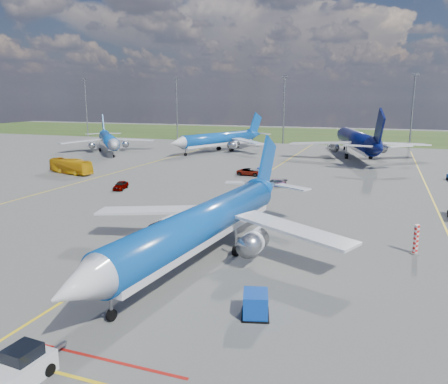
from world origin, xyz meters
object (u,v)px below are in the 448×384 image
(pushback_tug, at_px, (17,371))
(uld_container, at_px, (256,304))
(service_car_a, at_px, (121,185))
(bg_jet_nw, at_px, (109,152))
(apron_bus, at_px, (71,166))
(service_car_c, at_px, (274,183))
(bg_jet_nnw, at_px, (219,152))
(main_airliner, at_px, (203,259))
(bg_jet_n, at_px, (356,157))
(warning_post, at_px, (416,239))
(baggage_tug_c, at_px, (261,171))
(service_car_b, at_px, (250,172))

(pushback_tug, bearing_deg, uld_container, 53.52)
(service_car_a, bearing_deg, bg_jet_nw, 112.73)
(apron_bus, bearing_deg, service_car_c, -73.30)
(bg_jet_nnw, xyz_separation_m, main_airliner, (29.10, -81.61, 0.00))
(bg_jet_n, height_order, uld_container, bg_jet_n)
(warning_post, xyz_separation_m, bg_jet_nw, (-77.81, 60.93, -1.50))
(service_car_a, bearing_deg, apron_bus, 137.46)
(bg_jet_nnw, bearing_deg, apron_bus, -87.05)
(uld_container, xyz_separation_m, baggage_tug_c, (-15.43, 58.39, -0.29))
(bg_jet_nw, distance_m, pushback_tug, 106.49)
(bg_jet_nnw, relative_size, service_car_c, 9.14)
(bg_jet_nnw, height_order, baggage_tug_c, bg_jet_nnw)
(uld_container, xyz_separation_m, service_car_c, (-9.73, 45.91, -0.24))
(warning_post, height_order, bg_jet_n, bg_jet_n)
(pushback_tug, distance_m, service_car_a, 52.09)
(bg_jet_nw, xyz_separation_m, main_airliner, (58.46, -69.71, 0.00))
(main_airliner, bearing_deg, bg_jet_nnw, 115.76)
(service_car_a, bearing_deg, service_car_c, 11.47)
(baggage_tug_c, bearing_deg, bg_jet_n, 68.91)
(warning_post, relative_size, bg_jet_nw, 0.08)
(pushback_tug, bearing_deg, service_car_a, 121.02)
(bg_jet_nnw, xyz_separation_m, uld_container, (36.94, -90.52, 0.87))
(warning_post, height_order, apron_bus, apron_bus)
(main_airliner, height_order, apron_bus, main_airliner)
(warning_post, relative_size, main_airliner, 0.08)
(bg_jet_nnw, xyz_separation_m, bg_jet_n, (38.18, 0.90, 0.00))
(pushback_tug, distance_m, uld_container, 15.51)
(warning_post, bearing_deg, service_car_a, 159.52)
(warning_post, relative_size, bg_jet_nnw, 0.07)
(main_airliner, bearing_deg, service_car_c, 99.07)
(main_airliner, relative_size, baggage_tug_c, 7.02)
(baggage_tug_c, bearing_deg, uld_container, -69.50)
(service_car_c, bearing_deg, apron_bus, -124.56)
(bg_jet_n, height_order, pushback_tug, bg_jet_n)
(bg_jet_nw, xyz_separation_m, pushback_tug, (56.23, -90.43, 0.79))
(bg_jet_nnw, relative_size, apron_bus, 3.62)
(bg_jet_n, xyz_separation_m, service_car_a, (-34.99, -56.82, 0.72))
(warning_post, relative_size, apron_bus, 0.27)
(warning_post, height_order, service_car_a, warning_post)
(uld_container, relative_size, apron_bus, 0.20)
(bg_jet_nw, bearing_deg, bg_jet_nnw, -17.74)
(apron_bus, relative_size, service_car_a, 2.61)
(main_airliner, xyz_separation_m, baggage_tug_c, (-7.60, 49.47, 0.58))
(bg_jet_nw, distance_m, uld_container, 102.85)
(service_car_a, bearing_deg, service_car_b, 37.06)
(bg_jet_n, distance_m, service_car_c, 46.83)
(service_car_b, relative_size, baggage_tug_c, 0.91)
(warning_post, relative_size, uld_container, 1.38)
(bg_jet_n, bearing_deg, uld_container, 74.12)
(pushback_tug, relative_size, apron_bus, 0.52)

